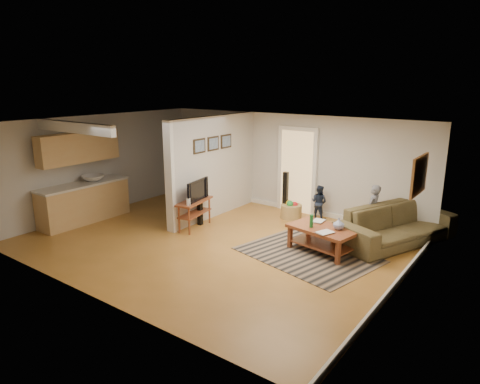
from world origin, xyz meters
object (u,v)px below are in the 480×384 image
object	(u,v)px
sofa	(395,242)
speaker_right	(285,194)
toy_basket	(291,210)
toddler	(318,219)
speaker_left	(200,204)
tv_console	(195,203)
coffee_table	(324,233)
child	(371,236)

from	to	relation	value
sofa	speaker_right	bearing A→B (deg)	108.89
toy_basket	sofa	bearing A→B (deg)	-3.56
sofa	toddler	world-z (taller)	toddler
speaker_right	speaker_left	bearing A→B (deg)	-131.34
toy_basket	speaker_right	bearing A→B (deg)	169.22
sofa	toy_basket	bearing A→B (deg)	109.41
tv_console	sofa	bearing A→B (deg)	13.14
tv_console	speaker_left	distance (m)	0.27
coffee_table	child	xyz separation A→B (m)	(0.46, 1.44, -0.40)
speaker_right	child	distance (m)	2.33
toy_basket	coffee_table	bearing A→B (deg)	-43.76
coffee_table	speaker_left	world-z (taller)	speaker_left
coffee_table	toddler	bearing A→B (deg)	118.57
coffee_table	tv_console	world-z (taller)	tv_console
coffee_table	child	size ratio (longest dim) A/B	1.23
coffee_table	speaker_right	xyz separation A→B (m)	(-1.80, 1.57, 0.17)
speaker_right	toddler	world-z (taller)	speaker_right
toy_basket	child	distance (m)	2.07
sofa	child	world-z (taller)	child
toy_basket	toddler	bearing A→B (deg)	30.28
coffee_table	toy_basket	distance (m)	2.22
sofa	coffee_table	xyz separation A→B (m)	(-1.01, -1.37, 0.40)
sofa	speaker_right	distance (m)	2.87
child	toddler	world-z (taller)	child
toy_basket	toddler	xyz separation A→B (m)	(0.58, 0.34, -0.19)
toy_basket	tv_console	bearing A→B (deg)	-125.88
coffee_table	toy_basket	bearing A→B (deg)	136.24
speaker_right	toy_basket	bearing A→B (deg)	-15.99
tv_console	toy_basket	distance (m)	2.46
speaker_left	child	xyz separation A→B (m)	(3.54, 1.63, -0.50)
coffee_table	speaker_left	xyz separation A→B (m)	(-3.08, -0.19, 0.10)
coffee_table	speaker_left	bearing A→B (deg)	-176.40
speaker_left	child	size ratio (longest dim) A/B	0.87
coffee_table	toddler	xyz separation A→B (m)	(-1.02, 1.87, -0.40)
speaker_right	toy_basket	xyz separation A→B (m)	(0.20, -0.04, -0.38)
coffee_table	toy_basket	size ratio (longest dim) A/B	2.72
coffee_table	sofa	bearing A→B (deg)	53.62
toddler	sofa	bearing A→B (deg)	169.60
speaker_left	speaker_right	size ratio (longest dim) A/B	0.88
sofa	toy_basket	distance (m)	2.61
speaker_left	speaker_right	world-z (taller)	speaker_right
toddler	coffee_table	bearing A→B (deg)	122.05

